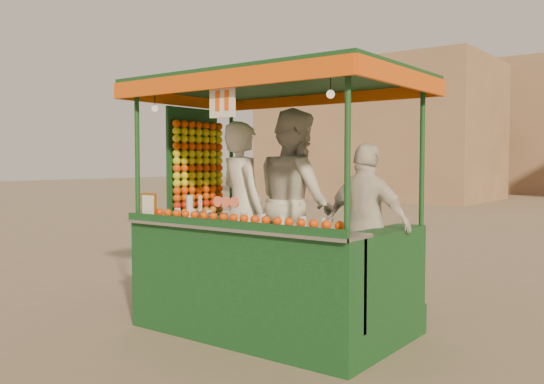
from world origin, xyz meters
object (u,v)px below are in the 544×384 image
Objects in this scene: vendor_left at (242,209)px; vendor_middle at (295,202)px; juice_cart at (263,250)px; vendor_right at (367,225)px.

vendor_middle reaches higher than vendor_left.
vendor_middle is at bearing -116.95° from vendor_left.
vendor_middle is (0.41, 0.36, 0.07)m from vendor_left.
vendor_left is (-0.36, 0.11, 0.38)m from juice_cart.
juice_cart reaches higher than vendor_left.
vendor_right is at bearing -146.70° from vendor_middle.
vendor_middle reaches higher than vendor_right.
vendor_left is 1.14× the size of vendor_right.
vendor_right is (0.91, 0.43, 0.27)m from juice_cart.
juice_cart is at bearing -175.53° from vendor_left.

